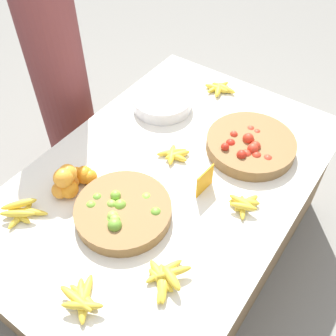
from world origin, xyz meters
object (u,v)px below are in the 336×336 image
Objects in this scene: lime_bowl at (123,211)px; metal_bowl at (162,102)px; tomato_basket at (251,145)px; vendor_person at (58,69)px; price_sign at (205,181)px.

lime_bowl is 1.26× the size of metal_bowl.
tomato_basket is (0.64, -0.24, 0.00)m from lime_bowl.
lime_bowl is 0.72m from metal_bowl.
tomato_basket is 1.34× the size of metal_bowl.
vendor_person is at bearing 110.26° from metal_bowl.
price_sign reaches higher than lime_bowl.
lime_bowl is 0.94× the size of tomato_basket.
price_sign reaches higher than metal_bowl.
tomato_basket reaches higher than lime_bowl.
metal_bowl is 0.58m from vendor_person.
metal_bowl is at bearing 87.42° from tomato_basket.
price_sign is (0.31, -0.20, 0.03)m from lime_bowl.
metal_bowl is (0.02, 0.53, 0.00)m from tomato_basket.
price_sign is (-0.36, -0.48, 0.03)m from metal_bowl.
lime_bowl reaches higher than metal_bowl.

